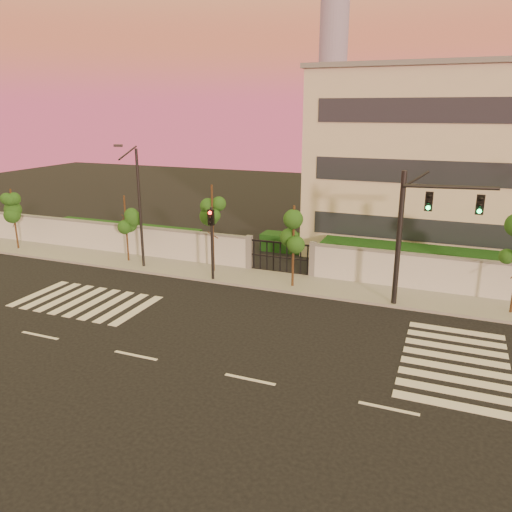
# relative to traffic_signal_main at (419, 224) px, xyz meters

# --- Properties ---
(ground) EXTENTS (120.00, 120.00, 0.00)m
(ground) POSITION_rel_traffic_signal_main_xyz_m (-4.87, -9.32, -4.30)
(ground) COLOR black
(ground) RESTS_ON ground
(sidewalk) EXTENTS (60.00, 3.00, 0.15)m
(sidewalk) POSITION_rel_traffic_signal_main_xyz_m (-4.87, 1.18, -4.23)
(sidewalk) COLOR gray
(sidewalk) RESTS_ON ground
(perimeter_wall) EXTENTS (60.00, 0.36, 2.20)m
(perimeter_wall) POSITION_rel_traffic_signal_main_xyz_m (-4.76, 2.68, -3.23)
(perimeter_wall) COLOR silver
(perimeter_wall) RESTS_ON ground
(hedge_row) EXTENTS (41.00, 4.25, 1.80)m
(hedge_row) POSITION_rel_traffic_signal_main_xyz_m (-3.70, 5.42, -3.48)
(hedge_row) COLOR black
(hedge_row) RESTS_ON ground
(institutional_building) EXTENTS (24.40, 12.40, 12.25)m
(institutional_building) POSITION_rel_traffic_signal_main_xyz_m (4.13, 12.67, 1.85)
(institutional_building) COLOR beige
(institutional_building) RESTS_ON ground
(distant_skyscraper) EXTENTS (16.00, 16.00, 118.00)m
(distant_skyscraper) POSITION_rel_traffic_signal_main_xyz_m (-69.87, 270.68, 57.68)
(distant_skyscraper) COLOR gray
(distant_skyscraper) RESTS_ON ground
(road_markings) EXTENTS (57.00, 7.62, 0.02)m
(road_markings) POSITION_rel_traffic_signal_main_xyz_m (-6.45, -5.56, -4.29)
(road_markings) COLOR silver
(road_markings) RESTS_ON ground
(street_tree_a) EXTENTS (1.43, 1.14, 4.35)m
(street_tree_a) POSITION_rel_traffic_signal_main_xyz_m (-26.70, 0.82, -1.10)
(street_tree_a) COLOR #382314
(street_tree_a) RESTS_ON ground
(street_tree_b) EXTENTS (1.44, 1.15, 4.39)m
(street_tree_b) POSITION_rel_traffic_signal_main_xyz_m (-17.71, 1.25, -1.07)
(street_tree_b) COLOR #382314
(street_tree_b) RESTS_ON ground
(street_tree_c) EXTENTS (1.50, 1.20, 5.38)m
(street_tree_c) POSITION_rel_traffic_signal_main_xyz_m (-11.63, 1.37, -0.35)
(street_tree_c) COLOR #382314
(street_tree_c) RESTS_ON ground
(street_tree_d) EXTENTS (1.59, 1.27, 4.66)m
(street_tree_d) POSITION_rel_traffic_signal_main_xyz_m (-6.38, 0.60, -0.87)
(street_tree_d) COLOR #382314
(street_tree_d) RESTS_ON ground
(traffic_signal_main) EXTENTS (4.29, 0.83, 6.81)m
(traffic_signal_main) POSITION_rel_traffic_signal_main_xyz_m (0.00, 0.00, 0.00)
(traffic_signal_main) COLOR black
(traffic_signal_main) RESTS_ON ground
(traffic_signal_secondary) EXTENTS (0.34, 0.33, 4.36)m
(traffic_signal_secondary) POSITION_rel_traffic_signal_main_xyz_m (-11.03, -0.04, -1.53)
(traffic_signal_secondary) COLOR black
(traffic_signal_secondary) RESTS_ON ground
(streetlight_west) EXTENTS (0.46, 1.85, 7.69)m
(streetlight_west) POSITION_rel_traffic_signal_main_xyz_m (-16.16, 0.43, -0.15)
(streetlight_west) COLOR black
(streetlight_west) RESTS_ON ground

